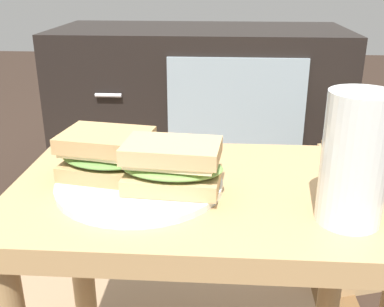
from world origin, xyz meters
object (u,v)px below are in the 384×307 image
sandwich_front (107,154)px  sandwich_back (172,166)px  plate (140,184)px  beer_glass (355,163)px  tv_cabinet (200,112)px  paper_bag (360,215)px

sandwich_front → sandwich_back: size_ratio=1.03×
sandwich_front → sandwich_back: (0.10, -0.04, 0.00)m
plate → sandwich_front: sandwich_front is taller
sandwich_back → beer_glass: bearing=-14.2°
tv_cabinet → paper_bag: (0.43, -0.53, -0.10)m
tv_cabinet → sandwich_front: 0.97m
sandwich_back → paper_bag: size_ratio=0.38×
plate → beer_glass: beer_glass is taller
tv_cabinet → paper_bag: bearing=-51.1°
sandwich_front → beer_glass: beer_glass is taller
plate → beer_glass: 0.30m
sandwich_back → paper_bag: bearing=47.3°
tv_cabinet → sandwich_back: bearing=-89.4°
sandwich_front → paper_bag: (0.51, 0.41, -0.31)m
sandwich_front → plate: bearing=-20.3°
beer_glass → tv_cabinet: bearing=102.9°
sandwich_front → paper_bag: bearing=38.7°
sandwich_back → beer_glass: size_ratio=0.89×
tv_cabinet → sandwich_front: bearing=-95.4°
sandwich_back → paper_bag: 0.69m
paper_bag → tv_cabinet: bearing=128.9°
tv_cabinet → sandwich_back: size_ratio=6.55×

